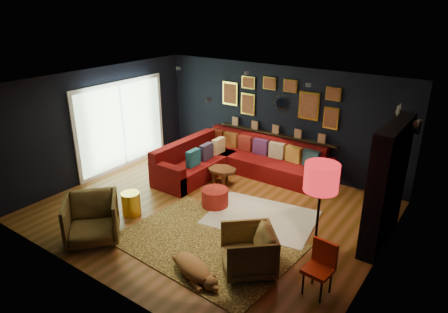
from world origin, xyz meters
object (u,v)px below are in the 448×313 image
Objects in this scene: armchair_right at (248,249)px; gold_stool at (131,203)px; dog at (192,264)px; orange_chair at (321,264)px; coffee_table at (222,171)px; sectional at (235,162)px; armchair_left at (92,217)px; floor_lamp at (321,182)px; pouf at (215,197)px.

armchair_right is 1.74× the size of gold_stool.
orange_chair is at bearing 43.89° from dog.
armchair_right is 0.99× the size of orange_chair.
coffee_table is 3.95m from orange_chair.
coffee_table is (0.06, -0.65, -0.01)m from sectional.
armchair_right is at bearing -163.48° from orange_chair.
orange_chair is (1.11, 0.21, 0.07)m from armchair_right.
armchair_left is 1.96× the size of gold_stool.
gold_stool is at bearing -173.69° from orange_chair.
gold_stool is 0.25× the size of floor_lamp.
armchair_left is 0.49× the size of floor_lamp.
armchair_left is at bearing -114.95° from pouf.
dog is (1.61, -3.61, -0.12)m from sectional.
orange_chair is 1.19m from floor_lamp.
armchair_right is at bearing -39.65° from pouf.
dog is (2.09, 0.25, -0.26)m from armchair_left.
armchair_right is at bearing -145.26° from floor_lamp.
armchair_left is at bearing -99.45° from coffee_table.
dog is at bearing -65.90° from sectional.
armchair_right reaches higher than pouf.
floor_lamp is at bearing 82.23° from armchair_right.
coffee_table reaches higher than dog.
dog is at bearing -149.44° from orange_chair.
sectional is 1.84× the size of floor_lamp.
armchair_left reaches higher than sectional.
coffee_table is 0.96× the size of armchair_right.
pouf is 0.47× the size of dog.
dog is at bearing -89.75° from armchair_right.
sectional is 2.91× the size of dog.
armchair_left is (-0.53, -3.21, 0.14)m from coffee_table.
orange_chair is at bearing -56.01° from floor_lamp.
armchair_left reaches higher than dog.
orange_chair reaches higher than pouf.
coffee_table is at bearing -84.52° from sectional.
armchair_left is at bearing -96.98° from sectional.
sectional is 4.19× the size of armchair_right.
pouf is 1.70m from gold_stool.
gold_stool is at bearing -107.08° from coffee_table.
orange_chair is at bearing -33.06° from coffee_table.
gold_stool is at bearing -102.16° from sectional.
dog is at bearing -19.24° from gold_stool.
gold_stool is 3.99m from orange_chair.
dog is (-0.65, -0.60, -0.20)m from armchair_right.
coffee_table is 3.23m from armchair_right.
coffee_table is 0.85× the size of armchair_left.
orange_chair is at bearing -39.71° from sectional.
sectional is at bearing 174.45° from armchair_right.
pouf is (0.57, -1.61, -0.11)m from sectional.
coffee_table is 1.67× the size of gold_stool.
gold_stool is at bearing 49.72° from armchair_left.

